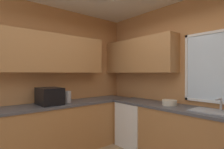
{
  "coord_description": "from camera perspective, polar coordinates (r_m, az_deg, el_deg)",
  "views": [
    {
      "loc": [
        1.48,
        -1.27,
        1.43
      ],
      "look_at": [
        -0.77,
        0.62,
        1.42
      ],
      "focal_mm": 28.37,
      "sensor_mm": 36.0,
      "label": 1
    }
  ],
  "objects": [
    {
      "name": "counter_run_left",
      "position": [
        3.44,
        -17.37,
        -16.29
      ],
      "size": [
        0.65,
        3.13,
        0.9
      ],
      "color": "#AD7542",
      "rests_on": "ground_plane"
    },
    {
      "name": "dishwasher",
      "position": [
        3.69,
        7.76,
        -15.51
      ],
      "size": [
        0.6,
        0.6,
        0.85
      ],
      "primitive_type": "cube",
      "color": "white",
      "rests_on": "ground_plane"
    },
    {
      "name": "bowl",
      "position": [
        3.17,
        18.03,
        -8.61
      ],
      "size": [
        0.24,
        0.24,
        0.09
      ],
      "primitive_type": "cylinder",
      "color": "beige",
      "rests_on": "counter_run_back"
    },
    {
      "name": "kettle",
      "position": [
        3.39,
        -14.0,
        -6.98
      ],
      "size": [
        0.11,
        0.11,
        0.21
      ],
      "primitive_type": "cylinder",
      "color": "#B7B7BC",
      "rests_on": "counter_run_left"
    },
    {
      "name": "microwave",
      "position": [
        3.27,
        -19.49,
        -6.57
      ],
      "size": [
        0.48,
        0.36,
        0.29
      ],
      "primitive_type": "cube",
      "color": "black",
      "rests_on": "counter_run_left"
    },
    {
      "name": "counter_run_back",
      "position": [
        3.11,
        24.44,
        -18.16
      ],
      "size": [
        2.96,
        0.65,
        0.9
      ],
      "color": "#AD7542",
      "rests_on": "ground_plane"
    },
    {
      "name": "room_shell",
      "position": [
        2.55,
        3.2,
        8.6
      ],
      "size": [
        3.87,
        3.52,
        2.78
      ],
      "color": "#C6844C",
      "rests_on": "ground_plane"
    },
    {
      "name": "sink_assembly",
      "position": [
        2.87,
        30.71,
        -10.28
      ],
      "size": [
        0.64,
        0.4,
        0.19
      ],
      "color": "#9EA0A5",
      "rests_on": "counter_run_back"
    }
  ]
}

